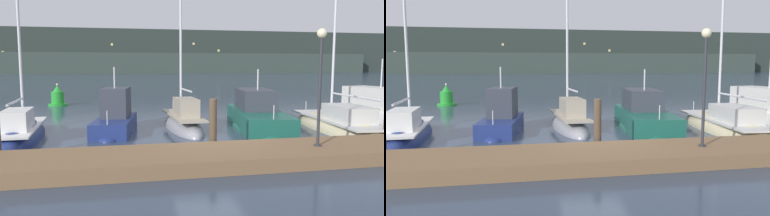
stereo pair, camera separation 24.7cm
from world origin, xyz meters
TOP-DOWN VIEW (x-y plane):
  - ground_plane at (0.00, 0.00)m, footprint 400.00×400.00m
  - dock at (0.00, -2.10)m, footprint 35.49×2.80m
  - mooring_pile_2 at (0.00, -0.45)m, footprint 0.28×0.28m
  - sailboat_berth_3 at (-7.46, 3.47)m, footprint 2.03×6.78m
  - motorboat_berth_4 at (-3.49, 4.44)m, footprint 2.51×5.21m
  - sailboat_berth_5 at (-0.16, 4.67)m, footprint 1.72×6.01m
  - motorboat_berth_6 at (3.59, 4.25)m, footprint 3.56×7.58m
  - sailboat_berth_7 at (7.20, 2.75)m, footprint 3.15×8.53m
  - motorboat_berth_8 at (10.89, 4.49)m, footprint 3.28×7.18m
  - channel_buoy at (-7.84, 17.11)m, footprint 1.45×1.45m
  - dock_lamppost at (3.21, -2.19)m, footprint 0.32×0.32m
  - hillside_backdrop at (3.12, 132.07)m, footprint 240.00×23.00m

SIDE VIEW (x-z plane):
  - ground_plane at x=0.00m, z-range 0.00..0.00m
  - sailboat_berth_7 at x=7.20m, z-range -5.40..5.64m
  - sailboat_berth_3 at x=-7.46m, z-range -4.35..4.61m
  - sailboat_berth_5 at x=-0.16m, z-range -4.43..4.79m
  - dock at x=0.00m, z-range 0.00..0.45m
  - motorboat_berth_8 at x=10.89m, z-range -1.61..2.35m
  - motorboat_berth_6 at x=3.59m, z-range -1.35..2.11m
  - motorboat_berth_4 at x=-3.49m, z-range -1.37..2.19m
  - channel_buoy at x=-7.84m, z-range -0.25..1.49m
  - mooring_pile_2 at x=0.00m, z-range 0.00..1.96m
  - dock_lamppost at x=3.21m, z-range 1.12..5.05m
  - hillside_backdrop at x=3.12m, z-range -0.64..15.50m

